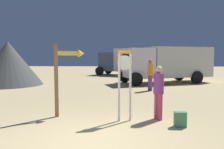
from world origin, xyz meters
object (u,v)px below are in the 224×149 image
(person_near_clock, at_px, (159,90))
(box_truck_far, at_px, (129,61))
(standing_clock, at_px, (125,78))
(backpack, at_px, (180,119))
(dome_tent, at_px, (8,63))
(box_truck_near, at_px, (168,63))
(arrow_sign, at_px, (66,68))
(person_distant, at_px, (150,73))

(person_near_clock, height_order, box_truck_far, box_truck_far)
(standing_clock, height_order, box_truck_far, box_truck_far)
(backpack, xyz_separation_m, dome_tent, (-9.42, 8.59, 1.29))
(standing_clock, bearing_deg, dome_tent, 134.32)
(standing_clock, height_order, box_truck_near, box_truck_near)
(dome_tent, bearing_deg, standing_clock, -45.68)
(standing_clock, xyz_separation_m, dome_tent, (-7.90, 8.09, 0.19))
(arrow_sign, distance_m, person_distant, 6.42)
(arrow_sign, xyz_separation_m, box_truck_far, (2.56, 15.91, -0.02))
(person_near_clock, height_order, box_truck_near, box_truck_near)
(backpack, bearing_deg, dome_tent, 137.63)
(backpack, bearing_deg, person_near_clock, 125.10)
(person_near_clock, distance_m, backpack, 1.11)
(dome_tent, bearing_deg, box_truck_far, 44.21)
(person_near_clock, bearing_deg, box_truck_far, 91.33)
(backpack, relative_size, box_truck_far, 0.06)
(person_near_clock, bearing_deg, box_truck_near, 76.66)
(person_distant, relative_size, dome_tent, 0.40)
(dome_tent, bearing_deg, person_distant, -12.97)
(box_truck_near, distance_m, box_truck_far, 6.97)
(arrow_sign, height_order, backpack, arrow_sign)
(box_truck_far, relative_size, dome_tent, 1.47)
(person_distant, relative_size, box_truck_far, 0.27)
(arrow_sign, relative_size, person_near_clock, 1.43)
(backpack, relative_size, box_truck_near, 0.06)
(box_truck_near, bearing_deg, arrow_sign, -118.99)
(standing_clock, distance_m, box_truck_near, 10.55)
(box_truck_far, bearing_deg, backpack, -87.08)
(backpack, bearing_deg, person_distant, 90.05)
(box_truck_near, bearing_deg, backpack, -99.94)
(arrow_sign, bearing_deg, dome_tent, 128.37)
(backpack, relative_size, dome_tent, 0.09)
(person_distant, bearing_deg, backpack, -89.95)
(person_near_clock, bearing_deg, dome_tent, 138.51)
(arrow_sign, relative_size, dome_tent, 0.52)
(standing_clock, relative_size, backpack, 5.00)
(arrow_sign, relative_size, person_distant, 1.31)
(box_truck_near, height_order, dome_tent, dome_tent)
(arrow_sign, relative_size, backpack, 5.58)
(person_near_clock, height_order, dome_tent, dome_tent)
(standing_clock, bearing_deg, backpack, -18.41)
(person_distant, xyz_separation_m, dome_tent, (-9.42, 2.17, 0.49))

